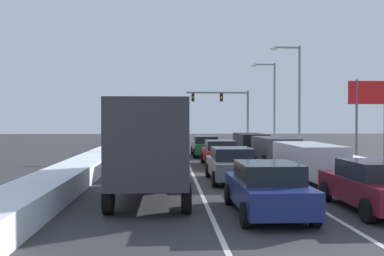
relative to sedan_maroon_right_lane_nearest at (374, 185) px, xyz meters
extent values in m
plane|color=#333335|center=(-3.24, 11.84, -0.76)|extent=(120.00, 120.00, 0.00)
cube|color=silver|center=(-1.54, 16.43, -0.76)|extent=(0.14, 50.51, 0.01)
cube|color=silver|center=(-4.94, 16.43, -0.76)|extent=(0.14, 50.51, 0.01)
cube|color=white|center=(3.76, 16.43, -0.45)|extent=(2.18, 50.51, 0.64)
cube|color=white|center=(-10.24, 16.43, -0.36)|extent=(1.74, 50.51, 0.80)
cube|color=maroon|center=(0.00, 0.04, -0.13)|extent=(1.82, 4.50, 0.70)
cube|color=black|center=(0.00, -0.11, 0.47)|extent=(1.64, 2.20, 0.55)
cylinder|color=black|center=(-0.89, 1.59, -0.43)|extent=(0.22, 0.66, 0.66)
cylinder|color=black|center=(0.89, 1.59, -0.43)|extent=(0.22, 0.66, 0.66)
cylinder|color=black|center=(-0.89, -1.51, -0.43)|extent=(0.22, 0.66, 0.66)
cube|color=#B7BABF|center=(-0.02, 6.19, 0.28)|extent=(1.95, 4.90, 1.25)
cube|color=black|center=(-0.02, 3.78, 0.56)|extent=(1.56, 0.06, 0.55)
cube|color=red|center=(-0.80, 3.79, 0.18)|extent=(0.20, 0.08, 0.28)
cube|color=red|center=(0.76, 3.79, 0.18)|extent=(0.20, 0.08, 0.28)
cylinder|color=black|center=(-0.98, 7.89, -0.39)|extent=(0.25, 0.74, 0.74)
cylinder|color=black|center=(0.93, 7.89, -0.39)|extent=(0.25, 0.74, 0.74)
cylinder|color=black|center=(-0.98, 4.49, -0.39)|extent=(0.25, 0.74, 0.74)
cylinder|color=black|center=(0.93, 4.49, -0.39)|extent=(0.25, 0.74, 0.74)
cube|color=#38383D|center=(0.25, 13.36, 0.28)|extent=(1.95, 4.90, 1.25)
cube|color=black|center=(0.25, 10.95, 0.56)|extent=(1.56, 0.06, 0.55)
cube|color=red|center=(-0.53, 10.96, 0.18)|extent=(0.20, 0.08, 0.28)
cube|color=red|center=(1.03, 10.96, 0.18)|extent=(0.20, 0.08, 0.28)
cylinder|color=black|center=(-0.71, 15.06, -0.39)|extent=(0.25, 0.74, 0.74)
cylinder|color=black|center=(1.20, 15.06, -0.39)|extent=(0.25, 0.74, 0.74)
cylinder|color=black|center=(-0.71, 11.66, -0.39)|extent=(0.25, 0.74, 0.74)
cylinder|color=black|center=(1.20, 11.66, -0.39)|extent=(0.25, 0.74, 0.74)
cube|color=black|center=(0.09, 20.36, 0.28)|extent=(1.95, 4.90, 1.25)
cube|color=black|center=(0.09, 17.95, 0.56)|extent=(1.56, 0.06, 0.55)
cube|color=red|center=(-0.69, 17.96, 0.18)|extent=(0.20, 0.08, 0.28)
cube|color=red|center=(0.87, 17.96, 0.18)|extent=(0.20, 0.08, 0.28)
cylinder|color=black|center=(-0.86, 22.06, -0.39)|extent=(0.25, 0.74, 0.74)
cylinder|color=black|center=(1.05, 22.06, -0.39)|extent=(0.25, 0.74, 0.74)
cylinder|color=black|center=(-0.86, 18.66, -0.39)|extent=(0.25, 0.74, 0.74)
cylinder|color=black|center=(1.05, 18.66, -0.39)|extent=(0.25, 0.74, 0.74)
cube|color=navy|center=(-3.32, -0.32, -0.13)|extent=(1.82, 4.50, 0.70)
cube|color=black|center=(-3.32, -0.47, 0.47)|extent=(1.64, 2.20, 0.55)
cube|color=red|center=(-4.01, -2.52, -0.01)|extent=(0.24, 0.08, 0.14)
cube|color=red|center=(-2.62, -2.52, -0.01)|extent=(0.24, 0.08, 0.14)
cylinder|color=black|center=(-4.21, 1.23, -0.43)|extent=(0.22, 0.66, 0.66)
cylinder|color=black|center=(-2.43, 1.23, -0.43)|extent=(0.22, 0.66, 0.66)
cylinder|color=black|center=(-4.21, -1.87, -0.43)|extent=(0.22, 0.66, 0.66)
cylinder|color=black|center=(-2.43, -1.87, -0.43)|extent=(0.22, 0.66, 0.66)
cube|color=slate|center=(-3.38, 6.44, -0.13)|extent=(1.82, 4.50, 0.70)
cube|color=black|center=(-3.38, 6.29, 0.47)|extent=(1.64, 2.20, 0.55)
cube|color=red|center=(-4.08, 4.24, -0.01)|extent=(0.24, 0.08, 0.14)
cube|color=red|center=(-2.69, 4.24, -0.01)|extent=(0.24, 0.08, 0.14)
cylinder|color=black|center=(-4.27, 7.99, -0.43)|extent=(0.22, 0.66, 0.66)
cylinder|color=black|center=(-2.49, 7.99, -0.43)|extent=(0.22, 0.66, 0.66)
cylinder|color=black|center=(-4.27, 4.89, -0.43)|extent=(0.22, 0.66, 0.66)
cylinder|color=black|center=(-2.49, 4.89, -0.43)|extent=(0.22, 0.66, 0.66)
cube|color=maroon|center=(-3.11, 13.14, -0.13)|extent=(1.82, 4.50, 0.70)
cube|color=black|center=(-3.11, 12.99, 0.47)|extent=(1.64, 2.20, 0.55)
cube|color=red|center=(-3.80, 10.94, -0.01)|extent=(0.24, 0.08, 0.14)
cube|color=red|center=(-2.41, 10.94, -0.01)|extent=(0.24, 0.08, 0.14)
cylinder|color=black|center=(-4.00, 14.69, -0.43)|extent=(0.22, 0.66, 0.66)
cylinder|color=black|center=(-2.22, 14.69, -0.43)|extent=(0.22, 0.66, 0.66)
cylinder|color=black|center=(-4.00, 11.59, -0.43)|extent=(0.22, 0.66, 0.66)
cylinder|color=black|center=(-2.22, 11.59, -0.43)|extent=(0.22, 0.66, 0.66)
cube|color=#1E5633|center=(-3.40, 19.92, -0.13)|extent=(1.82, 4.50, 0.70)
cube|color=black|center=(-3.40, 19.77, 0.47)|extent=(1.64, 2.20, 0.55)
cube|color=red|center=(-4.09, 17.72, -0.01)|extent=(0.24, 0.08, 0.14)
cube|color=red|center=(-2.71, 17.72, -0.01)|extent=(0.24, 0.08, 0.14)
cylinder|color=black|center=(-4.29, 21.47, -0.43)|extent=(0.22, 0.66, 0.66)
cylinder|color=black|center=(-2.51, 21.47, -0.43)|extent=(0.22, 0.66, 0.66)
cylinder|color=black|center=(-4.29, 18.37, -0.43)|extent=(0.22, 0.66, 0.66)
cylinder|color=black|center=(-2.51, 18.37, -0.43)|extent=(0.22, 0.66, 0.66)
cube|color=silver|center=(-6.76, 5.06, 0.80)|extent=(2.35, 2.20, 2.00)
cube|color=#333338|center=(-6.76, 1.46, 1.30)|extent=(2.35, 5.00, 2.60)
cylinder|color=black|center=(-7.88, 5.36, -0.30)|extent=(0.28, 0.92, 0.92)
cylinder|color=black|center=(-5.63, 5.36, -0.30)|extent=(0.28, 0.92, 0.92)
cylinder|color=black|center=(-7.88, -0.04, -0.30)|extent=(0.28, 0.92, 0.92)
cylinder|color=black|center=(-5.63, -0.04, -0.30)|extent=(0.28, 0.92, 0.92)
cube|color=#937F60|center=(-6.43, 10.06, 0.28)|extent=(1.95, 4.90, 1.25)
cube|color=black|center=(-6.43, 7.65, 0.56)|extent=(1.56, 0.06, 0.55)
cube|color=red|center=(-7.21, 7.66, 0.18)|extent=(0.20, 0.08, 0.28)
cube|color=red|center=(-5.65, 7.66, 0.18)|extent=(0.20, 0.08, 0.28)
cylinder|color=black|center=(-7.38, 11.76, -0.39)|extent=(0.25, 0.74, 0.74)
cylinder|color=black|center=(-5.47, 11.76, -0.39)|extent=(0.25, 0.74, 0.74)
cylinder|color=black|center=(-7.38, 8.36, -0.39)|extent=(0.25, 0.74, 0.74)
cylinder|color=black|center=(-5.47, 8.36, -0.39)|extent=(0.25, 0.74, 0.74)
cube|color=maroon|center=(-6.64, 16.70, -0.13)|extent=(1.82, 4.50, 0.70)
cube|color=black|center=(-6.64, 16.55, 0.47)|extent=(1.64, 2.20, 0.55)
cube|color=red|center=(-7.33, 14.50, -0.01)|extent=(0.24, 0.08, 0.14)
cube|color=red|center=(-5.95, 14.50, -0.01)|extent=(0.24, 0.08, 0.14)
cylinder|color=black|center=(-7.53, 18.25, -0.43)|extent=(0.22, 0.66, 0.66)
cylinder|color=black|center=(-5.75, 18.25, -0.43)|extent=(0.22, 0.66, 0.66)
cylinder|color=black|center=(-7.53, 15.15, -0.43)|extent=(0.22, 0.66, 0.66)
cylinder|color=black|center=(-5.75, 15.15, -0.43)|extent=(0.22, 0.66, 0.66)
cube|color=#B7BABF|center=(-6.77, 23.13, -0.13)|extent=(1.82, 4.50, 0.70)
cube|color=black|center=(-6.77, 22.98, 0.47)|extent=(1.64, 2.20, 0.55)
cube|color=red|center=(-7.46, 20.93, -0.01)|extent=(0.24, 0.08, 0.14)
cube|color=red|center=(-6.08, 20.93, -0.01)|extent=(0.24, 0.08, 0.14)
cylinder|color=black|center=(-7.66, 24.68, -0.43)|extent=(0.22, 0.66, 0.66)
cylinder|color=black|center=(-5.88, 24.68, -0.43)|extent=(0.22, 0.66, 0.66)
cylinder|color=black|center=(-7.66, 21.58, -0.43)|extent=(0.22, 0.66, 0.66)
cylinder|color=black|center=(-5.88, 21.58, -0.43)|extent=(0.22, 0.66, 0.66)
cylinder|color=slate|center=(3.36, 39.39, 2.34)|extent=(0.28, 0.28, 6.20)
cube|color=slate|center=(-0.34, 39.39, 5.19)|extent=(7.40, 0.20, 0.20)
cube|color=black|center=(0.16, 39.39, 4.61)|extent=(0.34, 0.34, 0.95)
sphere|color=#4C0A0A|center=(0.16, 39.21, 4.90)|extent=(0.22, 0.22, 0.22)
sphere|color=#F2AD14|center=(0.16, 39.21, 4.61)|extent=(0.22, 0.22, 0.22)
sphere|color=#0C3819|center=(0.16, 39.21, 4.33)|extent=(0.22, 0.22, 0.22)
cube|color=black|center=(-3.24, 39.39, 4.61)|extent=(0.34, 0.34, 0.95)
sphere|color=#4C0A0A|center=(-3.24, 39.21, 4.90)|extent=(0.22, 0.22, 0.22)
sphere|color=#F2AD14|center=(-3.24, 39.21, 4.61)|extent=(0.22, 0.22, 0.22)
sphere|color=#0C3819|center=(-3.24, 39.21, 4.33)|extent=(0.22, 0.22, 0.22)
cylinder|color=gray|center=(4.76, 23.32, 3.67)|extent=(0.22, 0.22, 8.87)
cube|color=gray|center=(3.66, 23.32, 7.96)|extent=(2.20, 0.14, 0.14)
ellipsoid|color=#EAE5C6|center=(2.56, 23.32, 7.86)|extent=(0.70, 0.36, 0.24)
cylinder|color=gray|center=(4.90, 32.51, 3.55)|extent=(0.22, 0.22, 8.62)
cube|color=gray|center=(3.80, 32.51, 7.71)|extent=(2.20, 0.14, 0.14)
ellipsoid|color=#EAE5C6|center=(2.70, 32.51, 7.61)|extent=(0.70, 0.36, 0.24)
cylinder|color=#59595B|center=(6.80, 16.82, 1.99)|extent=(0.16, 0.16, 5.50)
cube|color=red|center=(7.80, 16.82, 3.84)|extent=(3.20, 0.12, 1.60)
camera|label=1|loc=(-6.15, -12.83, 1.97)|focal=41.22mm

